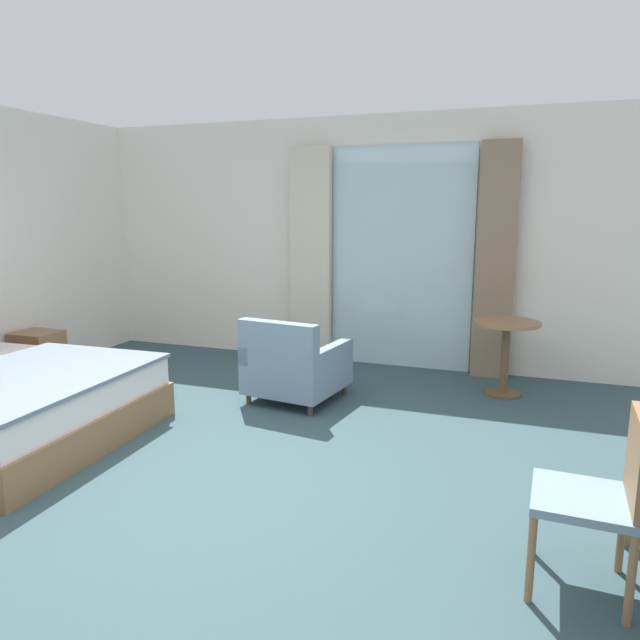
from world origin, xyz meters
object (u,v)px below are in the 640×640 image
at_px(nightstand, 38,355).
at_px(armchair_by_window, 294,367).
at_px(desk_chair, 602,491).
at_px(round_cafe_table, 506,341).

height_order(nightstand, armchair_by_window, armchair_by_window).
distance_m(desk_chair, armchair_by_window, 3.04).
xyz_separation_m(armchair_by_window, round_cafe_table, (1.75, 0.82, 0.20)).
bearing_deg(desk_chair, nightstand, 160.59).
height_order(nightstand, desk_chair, desk_chair).
xyz_separation_m(desk_chair, round_cafe_table, (-0.53, 2.81, 0.02)).
relative_size(nightstand, round_cafe_table, 0.69).
distance_m(nightstand, round_cafe_table, 4.59).
height_order(nightstand, round_cafe_table, round_cafe_table).
bearing_deg(desk_chair, round_cafe_table, 100.69).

